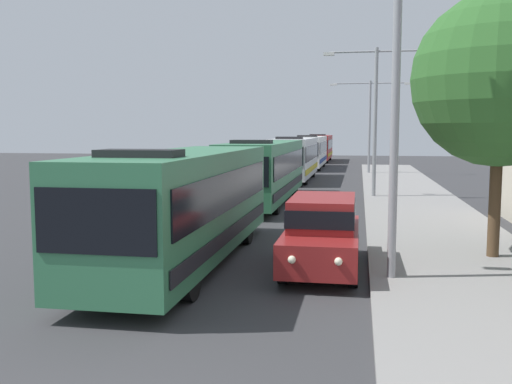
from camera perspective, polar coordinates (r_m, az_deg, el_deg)
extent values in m
cube|color=#33724C|center=(15.71, -6.98, -0.94)|extent=(2.50, 10.82, 2.70)
cube|color=black|center=(15.34, -2.46, 0.24)|extent=(0.04, 9.95, 1.00)
cube|color=black|center=(16.09, -11.32, 0.40)|extent=(0.04, 9.95, 1.00)
cube|color=black|center=(10.65, -15.61, -2.84)|extent=(2.30, 0.04, 1.20)
cube|color=black|center=(15.50, -2.40, -3.99)|extent=(0.03, 10.28, 0.36)
cube|color=black|center=(12.54, -11.43, 3.77)|extent=(1.75, 0.90, 0.16)
cylinder|color=black|center=(12.46, -6.59, -8.41)|extent=(0.28, 1.00, 1.00)
cylinder|color=black|center=(13.25, -15.83, -7.73)|extent=(0.28, 1.00, 1.00)
cylinder|color=black|center=(18.48, -0.94, -3.61)|extent=(0.28, 1.00, 1.00)
cylinder|color=black|center=(19.02, -7.47, -3.38)|extent=(0.28, 1.00, 1.00)
cube|color=#33724C|center=(28.77, 0.91, 2.28)|extent=(2.50, 12.34, 2.70)
cube|color=black|center=(28.57, 3.43, 2.94)|extent=(0.04, 11.35, 1.00)
cube|color=black|center=(28.98, -1.57, 3.00)|extent=(0.04, 11.35, 1.00)
cube|color=black|center=(22.67, -1.60, 2.01)|extent=(2.30, 0.04, 1.20)
cube|color=black|center=(28.66, 3.43, 0.65)|extent=(0.03, 11.72, 0.36)
cube|color=black|center=(25.06, -0.45, 4.99)|extent=(1.75, 0.90, 0.16)
cylinder|color=black|center=(24.95, 1.99, -1.08)|extent=(0.28, 1.00, 1.00)
cylinder|color=black|center=(25.36, -2.94, -0.97)|extent=(0.28, 1.00, 1.00)
cylinder|color=black|center=(32.07, 3.82, 0.51)|extent=(0.28, 1.00, 1.00)
cylinder|color=black|center=(32.39, -0.05, 0.57)|extent=(0.28, 1.00, 1.00)
cube|color=silver|center=(42.00, 3.84, 3.46)|extent=(2.50, 11.03, 2.70)
cube|color=black|center=(41.86, 5.57, 3.92)|extent=(0.04, 10.14, 1.00)
cube|color=black|center=(42.14, 2.12, 3.96)|extent=(0.04, 10.14, 1.00)
cube|color=black|center=(36.49, 2.88, 3.55)|extent=(2.30, 0.04, 1.20)
cube|color=gold|center=(41.92, 5.57, 2.35)|extent=(0.03, 10.47, 0.36)
cube|color=black|center=(38.67, 3.31, 5.36)|extent=(1.75, 0.90, 0.16)
cylinder|color=black|center=(38.57, 4.89, 1.44)|extent=(0.28, 1.00, 1.00)
cylinder|color=black|center=(38.83, 1.66, 1.49)|extent=(0.28, 1.00, 1.00)
cylinder|color=black|center=(44.98, 5.65, 2.09)|extent=(0.28, 1.00, 1.00)
cylinder|color=black|center=(45.20, 2.86, 2.13)|extent=(0.28, 1.00, 1.00)
cube|color=silver|center=(55.42, 5.38, 4.08)|extent=(2.50, 11.13, 2.70)
cube|color=black|center=(55.32, 6.69, 4.43)|extent=(0.04, 10.24, 1.00)
cube|color=black|center=(55.53, 4.07, 4.46)|extent=(0.04, 10.24, 1.00)
cube|color=black|center=(49.85, 4.84, 4.21)|extent=(2.30, 0.04, 1.20)
cube|color=navy|center=(55.36, 6.69, 3.24)|extent=(0.03, 10.57, 0.36)
cube|color=black|center=(52.07, 5.08, 5.53)|extent=(1.75, 0.90, 0.16)
cylinder|color=black|center=(51.96, 6.26, 2.62)|extent=(0.28, 1.00, 1.00)
cylinder|color=black|center=(52.15, 3.84, 2.65)|extent=(0.28, 1.00, 1.00)
cylinder|color=black|center=(58.45, 6.69, 2.99)|extent=(0.28, 1.00, 1.00)
cylinder|color=black|center=(58.62, 4.54, 3.02)|extent=(0.28, 1.00, 1.00)
cube|color=maroon|center=(68.38, 6.29, 4.45)|extent=(2.50, 10.88, 2.70)
cube|color=black|center=(68.30, 7.36, 4.73)|extent=(0.04, 10.01, 1.00)
cube|color=black|center=(68.47, 5.23, 4.75)|extent=(0.04, 10.01, 1.00)
cube|color=black|center=(62.93, 5.95, 4.59)|extent=(2.30, 0.04, 1.20)
cube|color=gold|center=(68.33, 7.35, 3.76)|extent=(0.03, 10.34, 0.36)
cube|color=black|center=(65.10, 6.11, 5.63)|extent=(1.75, 0.90, 0.16)
cylinder|color=black|center=(64.99, 7.04, 3.30)|extent=(0.28, 1.00, 1.00)
cylinder|color=black|center=(65.15, 5.11, 3.32)|extent=(0.28, 1.00, 1.00)
cylinder|color=black|center=(71.34, 7.32, 3.54)|extent=(0.28, 1.00, 1.00)
cylinder|color=black|center=(71.48, 5.56, 3.56)|extent=(0.28, 1.00, 1.00)
cube|color=maroon|center=(15.10, 6.55, -5.07)|extent=(1.84, 4.88, 0.80)
cube|color=maroon|center=(15.11, 6.62, -1.98)|extent=(1.62, 2.83, 0.80)
cube|color=black|center=(15.11, 6.62, -1.98)|extent=(1.66, 2.93, 0.44)
sphere|color=#F9EFCC|center=(12.72, 3.56, -6.69)|extent=(0.18, 0.18, 0.18)
sphere|color=#F9EFCC|center=(12.65, 8.15, -6.81)|extent=(0.18, 0.18, 0.18)
cylinder|color=black|center=(13.78, 2.69, -7.61)|extent=(0.22, 0.70, 0.70)
cylinder|color=black|center=(13.67, 9.59, -7.80)|extent=(0.22, 0.70, 0.70)
cylinder|color=black|center=(16.71, 4.04, -5.18)|extent=(0.22, 0.70, 0.70)
cylinder|color=black|center=(16.62, 9.70, -5.31)|extent=(0.22, 0.70, 0.70)
cylinder|color=gray|center=(13.79, 13.57, 7.40)|extent=(0.20, 0.20, 7.63)
cylinder|color=gray|center=(31.16, 11.68, 6.72)|extent=(0.20, 0.20, 7.75)
cylinder|color=gray|center=(31.41, 9.52, 13.48)|extent=(2.46, 0.10, 0.10)
cube|color=silver|center=(31.44, 7.22, 13.37)|extent=(0.56, 0.28, 0.16)
cylinder|color=gray|center=(31.48, 14.13, 13.37)|extent=(2.46, 0.10, 0.10)
cube|color=silver|center=(31.57, 16.41, 13.14)|extent=(0.56, 0.28, 0.16)
cylinder|color=gray|center=(48.53, 11.14, 6.32)|extent=(0.20, 0.20, 7.51)
cylinder|color=gray|center=(48.68, 9.45, 10.53)|extent=(2.98, 0.10, 0.10)
cube|color=silver|center=(48.72, 7.66, 10.46)|extent=(0.56, 0.28, 0.16)
cylinder|color=gray|center=(48.73, 13.01, 10.46)|extent=(2.98, 0.10, 0.10)
cube|color=silver|center=(48.82, 14.78, 10.31)|extent=(0.56, 0.28, 0.16)
cylinder|color=#4C3823|center=(17.11, 22.51, -1.05)|extent=(0.32, 0.32, 2.95)
sphere|color=#2D6028|center=(17.05, 22.98, 10.20)|extent=(4.70, 4.70, 4.70)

